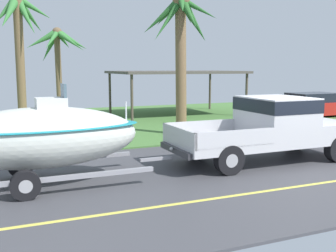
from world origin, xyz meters
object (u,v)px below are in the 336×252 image
at_px(pickup_truck_towing, 275,125).
at_px(palm_tree_far_left, 19,29).
at_px(carport_awning, 176,73).
at_px(palm_tree_mid, 58,49).
at_px(parked_sedan_near, 315,105).
at_px(boat_on_trailer, 42,137).
at_px(palm_tree_near_left, 181,30).

height_order(pickup_truck_towing, palm_tree_far_left, palm_tree_far_left).
distance_m(pickup_truck_towing, palm_tree_far_left, 10.46).
relative_size(carport_awning, palm_tree_far_left, 1.26).
xyz_separation_m(pickup_truck_towing, palm_tree_mid, (-4.65, 11.99, 2.68)).
height_order(parked_sedan_near, palm_tree_mid, palm_tree_mid).
bearing_deg(boat_on_trailer, palm_tree_near_left, 41.00).
bearing_deg(parked_sedan_near, carport_awning, 152.39).
relative_size(parked_sedan_near, palm_tree_mid, 0.95).
xyz_separation_m(boat_on_trailer, palm_tree_mid, (2.12, 11.99, 2.57)).
height_order(carport_awning, palm_tree_mid, palm_tree_mid).
bearing_deg(boat_on_trailer, parked_sedan_near, 26.54).
relative_size(palm_tree_near_left, palm_tree_mid, 1.20).
relative_size(boat_on_trailer, palm_tree_mid, 1.22).
distance_m(palm_tree_near_left, palm_tree_mid, 7.82).
height_order(boat_on_trailer, palm_tree_mid, palm_tree_mid).
relative_size(carport_awning, palm_tree_near_left, 1.24).
relative_size(palm_tree_mid, palm_tree_far_left, 0.84).
height_order(pickup_truck_towing, palm_tree_mid, palm_tree_mid).
distance_m(parked_sedan_near, palm_tree_mid, 14.43).
bearing_deg(palm_tree_near_left, boat_on_trailer, -139.00).
height_order(parked_sedan_near, carport_awning, carport_awning).
relative_size(parked_sedan_near, carport_awning, 0.64).
bearing_deg(palm_tree_near_left, pickup_truck_towing, -82.07).
bearing_deg(carport_awning, palm_tree_mid, 174.91).
height_order(carport_awning, palm_tree_far_left, palm_tree_far_left).
relative_size(pickup_truck_towing, palm_tree_near_left, 1.02).
distance_m(pickup_truck_towing, palm_tree_mid, 13.14).
bearing_deg(parked_sedan_near, palm_tree_far_left, -178.20).
xyz_separation_m(pickup_truck_towing, palm_tree_far_left, (-6.77, 7.29, 3.23)).
distance_m(palm_tree_mid, palm_tree_far_left, 5.19).
bearing_deg(boat_on_trailer, carport_awning, 52.95).
relative_size(parked_sedan_near, palm_tree_near_left, 0.79).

